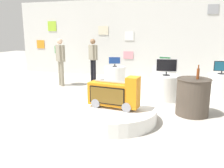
% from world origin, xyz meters
% --- Properties ---
extents(ground_plane, '(30.00, 30.00, 0.00)m').
position_xyz_m(ground_plane, '(0.00, 0.00, 0.00)').
color(ground_plane, '#B2ADA3').
extents(back_wall_display, '(11.38, 0.13, 3.18)m').
position_xyz_m(back_wall_display, '(-0.01, 4.47, 1.59)').
color(back_wall_display, silver).
rests_on(back_wall_display, ground).
extents(main_display_pedestal, '(1.83, 1.83, 0.29)m').
position_xyz_m(main_display_pedestal, '(0.31, -0.58, 0.15)').
color(main_display_pedestal, silver).
rests_on(main_display_pedestal, ground).
extents(novelty_firetruck_tv, '(1.11, 0.44, 0.70)m').
position_xyz_m(novelty_firetruck_tv, '(0.33, -0.58, 0.58)').
color(novelty_firetruck_tv, gray).
rests_on(novelty_firetruck_tv, main_display_pedestal).
extents(display_pedestal_left_rear, '(0.78, 0.78, 0.69)m').
position_xyz_m(display_pedestal_left_rear, '(1.02, 3.02, 0.34)').
color(display_pedestal_left_rear, silver).
rests_on(display_pedestal_left_rear, ground).
extents(tv_on_left_rear, '(0.41, 0.22, 0.37)m').
position_xyz_m(tv_on_left_rear, '(1.02, 3.01, 0.88)').
color(tv_on_left_rear, black).
rests_on(tv_on_left_rear, display_pedestal_left_rear).
extents(display_pedestal_center_rear, '(0.70, 0.70, 0.69)m').
position_xyz_m(display_pedestal_center_rear, '(2.71, 2.16, 0.34)').
color(display_pedestal_center_rear, silver).
rests_on(display_pedestal_center_rear, ground).
extents(tv_on_center_rear, '(0.46, 0.21, 0.37)m').
position_xyz_m(tv_on_center_rear, '(2.71, 2.16, 0.89)').
color(tv_on_center_rear, black).
rests_on(tv_on_center_rear, display_pedestal_center_rear).
extents(display_pedestal_right_rear, '(0.74, 0.74, 0.69)m').
position_xyz_m(display_pedestal_right_rear, '(-0.65, 2.67, 0.34)').
color(display_pedestal_right_rear, silver).
rests_on(display_pedestal_right_rear, ground).
extents(tv_on_right_rear, '(0.41, 0.17, 0.34)m').
position_xyz_m(tv_on_right_rear, '(-0.65, 2.66, 0.88)').
color(tv_on_right_rear, black).
rests_on(tv_on_right_rear, display_pedestal_right_rear).
extents(display_pedestal_far_right, '(0.84, 0.84, 0.69)m').
position_xyz_m(display_pedestal_far_right, '(1.21, 1.44, 0.34)').
color(display_pedestal_far_right, silver).
rests_on(display_pedestal_far_right, ground).
extents(tv_on_far_right, '(0.58, 0.20, 0.47)m').
position_xyz_m(tv_on_far_right, '(1.21, 1.44, 0.95)').
color(tv_on_far_right, black).
rests_on(tv_on_far_right, display_pedestal_far_right).
extents(side_table_round, '(0.76, 0.76, 0.85)m').
position_xyz_m(side_table_round, '(1.92, 0.34, 0.43)').
color(side_table_round, '#4C4238').
rests_on(side_table_round, ground).
extents(bottle_on_side_table, '(0.06, 0.06, 0.32)m').
position_xyz_m(bottle_on_side_table, '(1.98, 0.31, 0.98)').
color(bottle_on_side_table, brown).
rests_on(bottle_on_side_table, side_table_round).
extents(shopper_browsing_near_truck, '(0.43, 0.40, 1.62)m').
position_xyz_m(shopper_browsing_near_truck, '(-1.68, 3.18, 0.95)').
color(shopper_browsing_near_truck, black).
rests_on(shopper_browsing_near_truck, ground).
extents(shopper_browsing_rear, '(0.45, 0.40, 1.66)m').
position_xyz_m(shopper_browsing_rear, '(-2.47, 2.11, 0.97)').
color(shopper_browsing_rear, gray).
rests_on(shopper_browsing_rear, ground).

